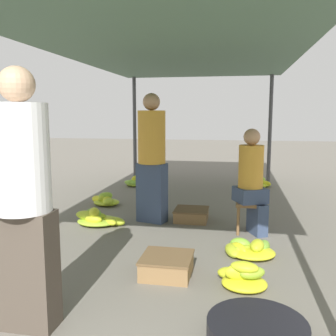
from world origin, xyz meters
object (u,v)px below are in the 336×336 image
Objects in this scene: banana_pile_left_3 at (135,183)px; banana_pile_right_0 at (248,250)px; basin_black at (257,334)px; shopper_walking_mid at (152,156)px; stool at (250,208)px; crate_near at (191,215)px; banana_pile_left_2 at (105,200)px; vendor_seated at (252,180)px; vendor_foreground at (23,197)px; banana_pile_right_1 at (243,277)px; banana_pile_right_2 at (260,183)px; crate_mid at (167,265)px; banana_pile_left_1 at (98,219)px.

banana_pile_right_0 is at bearing -57.73° from banana_pile_left_3.
basin_black is 0.37× the size of shopper_walking_mid.
stool is 0.85× the size of crate_near.
stool is 2.47m from banana_pile_left_2.
vendor_foreground is at bearing -123.24° from vendor_seated.
vendor_foreground reaches higher than shopper_walking_mid.
vendor_foreground is 3.85× the size of crate_near.
basin_black is at bearing -56.42° from banana_pile_left_2.
banana_pile_right_1 is 0.72× the size of banana_pile_right_2.
stool is 0.83m from banana_pile_right_0.
crate_mid is (-0.77, -1.41, -0.22)m from stool.
banana_pile_right_0 is 1.24× the size of banana_pile_right_1.
basin_black is at bearing -66.37° from banana_pile_left_3.
basin_black is 1.05× the size of banana_pile_right_2.
banana_pile_left_3 is at bearing 129.73° from stool.
vendor_seated is 0.74× the size of shopper_walking_mid.
shopper_walking_mid is at bearing 140.39° from banana_pile_right_0.
vendor_foreground is at bearing -108.60° from banana_pile_right_2.
banana_pile_left_3 reaches higher than crate_near.
banana_pile_right_1 is at bearing -95.21° from banana_pile_right_0.
banana_pile_left_2 is 3.30m from banana_pile_right_2.
banana_pile_left_1 is 1.19× the size of banana_pile_right_2.
stool is 0.35m from vendor_seated.
shopper_walking_mid is (-0.53, -0.14, 0.82)m from crate_near.
banana_pile_left_2 is 0.96× the size of banana_pile_right_0.
banana_pile_right_2 is 3.37m from shopper_walking_mid.
crate_mid is (-0.75, -0.62, 0.03)m from banana_pile_right_0.
banana_pile_right_0 reaches higher than crate_near.
basin_black is at bearing -49.87° from banana_pile_left_1.
vendor_foreground is 3.03m from crate_near.
stool is at bearing 86.45° from banana_pile_right_1.
banana_pile_left_3 is (-2.19, 5.00, -0.01)m from basin_black.
basin_black is at bearing -90.80° from vendor_seated.
banana_pile_left_3 reaches higher than basin_black.
stool is 3.46m from banana_pile_left_3.
stool is 3.13m from banana_pile_right_2.
vendor_foreground is 2.38m from banana_pile_right_0.
vendor_foreground is 1.02× the size of shopper_walking_mid.
stool is 1.44m from shopper_walking_mid.
banana_pile_left_3 is (-2.22, 2.66, -0.59)m from vendor_seated.
crate_near is at bearing 121.98° from banana_pile_right_0.
basin_black is 1.22× the size of banana_pile_left_2.
banana_pile_right_2 is (0.31, 5.45, -0.01)m from basin_black.
banana_pile_left_1 reaches higher than banana_pile_left_3.
banana_pile_left_1 reaches higher than crate_near.
banana_pile_left_1 is 2.08m from banana_pile_right_0.
stool reaches higher than banana_pile_right_2.
banana_pile_left_3 is 2.54m from banana_pile_right_2.
banana_pile_left_2 reaches higher than banana_pile_right_0.
banana_pile_left_2 is (-2.26, 1.02, -0.58)m from vendor_seated.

